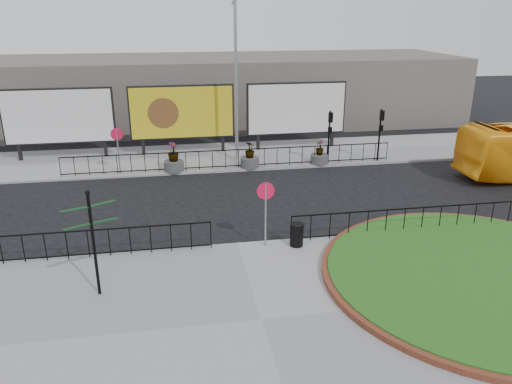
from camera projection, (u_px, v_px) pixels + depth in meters
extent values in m
plane|color=black|center=(237.00, 246.00, 18.75)|extent=(90.00, 90.00, 0.00)
cube|color=gray|center=(261.00, 321.00, 14.11)|extent=(30.00, 10.00, 0.12)
cube|color=gray|center=(210.00, 157.00, 29.83)|extent=(44.00, 6.00, 0.12)
cylinder|color=brown|center=(483.00, 276.00, 16.19)|extent=(10.40, 10.40, 0.18)
cylinder|color=#285115|center=(483.00, 276.00, 16.18)|extent=(10.00, 10.00, 0.22)
cylinder|color=gray|center=(118.00, 152.00, 26.19)|extent=(0.07, 0.07, 2.40)
cylinder|color=red|center=(117.00, 134.00, 25.87)|extent=(0.64, 0.03, 0.64)
cylinder|color=white|center=(117.00, 134.00, 25.88)|extent=(0.50, 0.03, 0.50)
cylinder|color=gray|center=(266.00, 216.00, 18.09)|extent=(0.07, 0.07, 2.40)
cylinder|color=red|center=(266.00, 191.00, 17.76)|extent=(0.64, 0.03, 0.64)
cylinder|color=white|center=(266.00, 191.00, 17.78)|extent=(0.50, 0.03, 0.50)
cube|color=black|center=(20.00, 152.00, 28.82)|extent=(0.18, 0.18, 1.00)
cube|color=black|center=(106.00, 148.00, 29.59)|extent=(0.18, 0.18, 1.00)
cube|color=black|center=(59.00, 116.00, 28.51)|extent=(6.20, 0.25, 3.20)
cube|color=silver|center=(58.00, 117.00, 28.37)|extent=(6.00, 0.06, 3.00)
cube|color=black|center=(143.00, 146.00, 29.94)|extent=(0.18, 0.18, 1.00)
cube|color=black|center=(223.00, 143.00, 30.71)|extent=(0.18, 0.18, 1.00)
cube|color=black|center=(182.00, 112.00, 29.64)|extent=(6.20, 0.25, 3.20)
cube|color=gold|center=(182.00, 113.00, 29.49)|extent=(6.00, 0.06, 3.00)
cube|color=black|center=(258.00, 141.00, 31.07)|extent=(0.18, 0.18, 1.00)
cube|color=black|center=(332.00, 138.00, 31.84)|extent=(0.18, 0.18, 1.00)
cube|color=black|center=(296.00, 108.00, 30.76)|extent=(6.20, 0.25, 3.20)
cube|color=silver|center=(297.00, 109.00, 30.61)|extent=(6.00, 0.06, 3.00)
cylinder|color=gray|center=(236.00, 81.00, 27.58)|extent=(0.18, 0.18, 9.00)
cylinder|color=black|center=(329.00, 137.00, 27.94)|extent=(0.10, 0.10, 3.00)
cube|color=black|center=(331.00, 117.00, 27.43)|extent=(0.22, 0.18, 0.55)
cube|color=black|center=(330.00, 130.00, 27.67)|extent=(0.20, 0.16, 0.30)
cylinder|color=black|center=(379.00, 135.00, 28.42)|extent=(0.10, 0.10, 3.00)
cube|color=black|center=(382.00, 116.00, 27.91)|extent=(0.22, 0.18, 0.55)
cube|color=black|center=(381.00, 128.00, 28.15)|extent=(0.20, 0.16, 0.30)
cube|color=#5B544F|center=(198.00, 91.00, 38.25)|extent=(40.00, 10.00, 5.00)
cylinder|color=black|center=(94.00, 246.00, 14.79)|extent=(0.09, 0.09, 3.28)
sphere|color=black|center=(87.00, 192.00, 14.21)|extent=(0.14, 0.14, 0.14)
cube|color=black|center=(74.00, 210.00, 14.17)|extent=(0.77, 0.41, 0.03)
cube|color=black|center=(103.00, 204.00, 14.61)|extent=(0.74, 0.50, 0.03)
cube|color=black|center=(77.00, 227.00, 14.32)|extent=(0.75, 0.47, 0.03)
cube|color=black|center=(105.00, 221.00, 14.74)|extent=(0.77, 0.41, 0.03)
cylinder|color=black|center=(297.00, 235.00, 18.36)|extent=(0.49, 0.49, 0.82)
cylinder|color=black|center=(297.00, 224.00, 18.21)|extent=(0.53, 0.53, 0.05)
cylinder|color=#4C4C4F|center=(174.00, 166.00, 26.97)|extent=(1.06, 1.06, 0.55)
imported|color=#285115|center=(173.00, 152.00, 26.69)|extent=(0.82, 0.82, 1.04)
cylinder|color=#4C4C4F|center=(250.00, 162.00, 27.64)|extent=(1.04, 1.04, 0.54)
imported|color=#285115|center=(250.00, 149.00, 27.38)|extent=(0.73, 0.73, 0.93)
cylinder|color=#4C4C4F|center=(319.00, 159.00, 28.28)|extent=(0.99, 0.99, 0.52)
imported|color=#285115|center=(320.00, 147.00, 28.05)|extent=(0.55, 0.55, 0.85)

